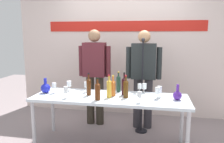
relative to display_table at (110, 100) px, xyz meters
The scene contains 23 objects.
back_wall 1.67m from the display_table, 90.00° to the left, with size 4.44×0.11×3.00m.
display_table is the anchor object (origin of this frame).
decanter_blue_left 1.00m from the display_table, behind, with size 0.14×0.14×0.23m.
decanter_blue_right 0.94m from the display_table, ahead, with size 0.12×0.12×0.22m.
presenter_left 0.91m from the display_table, 119.68° to the left, with size 0.58×0.22×1.71m.
presenter_right 0.91m from the display_table, 60.32° to the left, with size 0.60×0.22×1.69m.
wine_bottle_0 0.19m from the display_table, 40.07° to the left, with size 0.07×0.07×0.30m.
wine_bottle_1 0.31m from the display_table, 121.80° to the right, with size 0.07×0.07×0.31m.
wine_bottle_2 0.30m from the display_table, ahead, with size 0.07×0.07×0.32m.
wine_bottle_3 0.30m from the display_table, 30.51° to the left, with size 0.07×0.07×0.33m.
wine_bottle_4 0.21m from the display_table, 88.51° to the right, with size 0.07×0.07×0.33m.
wine_bottle_5 0.37m from the display_table, behind, with size 0.06×0.06×0.33m.
wine_bottle_6 0.35m from the display_table, 74.37° to the left, with size 0.07×0.07×0.32m.
wine_glass_left_0 0.64m from the display_table, 159.63° to the right, with size 0.07×0.07×0.17m.
wine_glass_left_1 0.73m from the display_table, 165.44° to the left, with size 0.07×0.07×0.16m.
wine_glass_left_2 0.88m from the display_table, behind, with size 0.06×0.06×0.16m.
wine_glass_left_3 0.47m from the display_table, 158.81° to the left, with size 0.06×0.06×0.16m.
wine_glass_right_0 0.51m from the display_table, 26.92° to the right, with size 0.06×0.06×0.15m.
wine_glass_right_1 0.68m from the display_table, ahead, with size 0.07×0.07×0.16m.
wine_glass_right_2 0.72m from the display_table, ahead, with size 0.06×0.06×0.16m.
wine_glass_right_3 0.58m from the display_table, 31.62° to the left, with size 0.07×0.07×0.14m.
wine_glass_right_4 0.48m from the display_table, 26.34° to the left, with size 0.06×0.06×0.16m.
microphone_stand 0.73m from the display_table, 53.35° to the left, with size 0.20×0.20×1.57m.
Camera 1 is at (0.61, -3.03, 1.63)m, focal length 35.76 mm.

